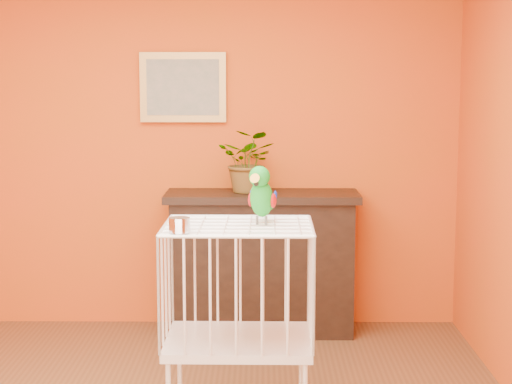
{
  "coord_description": "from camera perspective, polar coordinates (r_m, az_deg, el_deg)",
  "views": [
    {
      "loc": [
        0.57,
        -3.97,
        1.86
      ],
      "look_at": [
        0.54,
        0.22,
        1.27
      ],
      "focal_mm": 60.0,
      "sensor_mm": 36.0,
      "label": 1
    }
  ],
  "objects": [
    {
      "name": "room_shell",
      "position": [
        4.02,
        -7.76,
        4.0
      ],
      "size": [
        4.5,
        4.5,
        4.5
      ],
      "color": "#D54714",
      "rests_on": "ground"
    },
    {
      "name": "console_cabinet",
      "position": [
        6.13,
        0.39,
        -4.72
      ],
      "size": [
        1.37,
        0.49,
        1.01
      ],
      "color": "black",
      "rests_on": "ground"
    },
    {
      "name": "potted_plant",
      "position": [
        6.06,
        -0.45,
        1.64
      ],
      "size": [
        0.52,
        0.55,
        0.35
      ],
      "primitive_type": "imported",
      "rotation": [
        0.0,
        0.0,
        -0.31
      ],
      "color": "#26722D",
      "rests_on": "console_cabinet"
    },
    {
      "name": "framed_picture",
      "position": [
        6.21,
        -4.89,
        6.97
      ],
      "size": [
        0.62,
        0.04,
        0.5
      ],
      "color": "#AC813D",
      "rests_on": "room_shell"
    },
    {
      "name": "birdcage",
      "position": [
        4.32,
        -1.18,
        -9.21
      ],
      "size": [
        0.73,
        0.56,
        1.11
      ],
      "rotation": [
        0.0,
        0.0,
        -0.01
      ],
      "color": "silver",
      "rests_on": "ground"
    },
    {
      "name": "feed_cup",
      "position": [
        3.99,
        -5.12,
        -2.2
      ],
      "size": [
        0.1,
        0.1,
        0.07
      ],
      "primitive_type": "cylinder",
      "color": "silver",
      "rests_on": "birdcage"
    },
    {
      "name": "parrot",
      "position": [
        4.2,
        0.37,
        -0.15
      ],
      "size": [
        0.16,
        0.26,
        0.29
      ],
      "rotation": [
        0.0,
        0.0,
        -0.32
      ],
      "color": "#59544C",
      "rests_on": "birdcage"
    }
  ]
}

